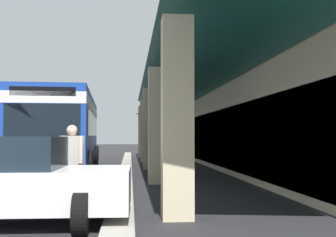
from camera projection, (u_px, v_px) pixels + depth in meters
ground at (195, 168)px, 19.86m from camera, size 120.00×120.00×0.00m
curb_strip at (126, 168)px, 18.96m from camera, size 34.36×0.50×0.12m
plaza_building at (335, 91)px, 19.95m from camera, size 28.93×14.87×7.17m
transit_bus at (63, 127)px, 18.32m from camera, size 11.32×3.17×3.34m
pedestrian at (72, 160)px, 9.09m from camera, size 0.52×0.53×1.71m
potted_palm at (154, 151)px, 24.61m from camera, size 1.98×2.00×2.85m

